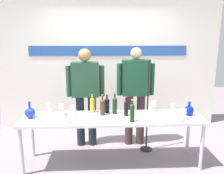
# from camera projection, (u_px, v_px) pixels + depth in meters

# --- Properties ---
(ground_plane) EXTENTS (10.00, 10.00, 0.00)m
(ground_plane) POSITION_uv_depth(u_px,v_px,m) (112.00, 162.00, 3.47)
(ground_plane) COLOR gray
(back_wall) EXTENTS (4.57, 0.11, 3.00)m
(back_wall) POSITION_uv_depth(u_px,v_px,m) (109.00, 56.00, 4.65)
(back_wall) COLOR white
(back_wall) RESTS_ON ground
(display_table) EXTENTS (2.65, 0.61, 0.73)m
(display_table) POSITION_uv_depth(u_px,v_px,m) (113.00, 121.00, 3.32)
(display_table) COLOR silver
(display_table) RESTS_ON ground
(decanter_blue_left) EXTENTS (0.15, 0.15, 0.25)m
(decanter_blue_left) POSITION_uv_depth(u_px,v_px,m) (30.00, 113.00, 3.26)
(decanter_blue_left) COLOR #1F3AA0
(decanter_blue_left) RESTS_ON display_table
(decanter_blue_right) EXTENTS (0.14, 0.14, 0.21)m
(decanter_blue_right) POSITION_uv_depth(u_px,v_px,m) (189.00, 110.00, 3.38)
(decanter_blue_right) COLOR #0A1DB3
(decanter_blue_right) RESTS_ON display_table
(presenter_left) EXTENTS (0.65, 0.22, 1.70)m
(presenter_left) POSITION_uv_depth(u_px,v_px,m) (86.00, 91.00, 3.84)
(presenter_left) COLOR black
(presenter_left) RESTS_ON ground
(presenter_right) EXTENTS (0.65, 0.22, 1.71)m
(presenter_right) POSITION_uv_depth(u_px,v_px,m) (135.00, 90.00, 3.88)
(presenter_right) COLOR #3E2C2D
(presenter_right) RESTS_ON ground
(wine_bottle_0) EXTENTS (0.07, 0.07, 0.32)m
(wine_bottle_0) POSITION_uv_depth(u_px,v_px,m) (92.00, 104.00, 3.49)
(wine_bottle_0) COLOR gold
(wine_bottle_0) RESTS_ON display_table
(wine_bottle_1) EXTENTS (0.07, 0.07, 0.31)m
(wine_bottle_1) POSITION_uv_depth(u_px,v_px,m) (107.00, 105.00, 3.48)
(wine_bottle_1) COLOR black
(wine_bottle_1) RESTS_ON display_table
(wine_bottle_2) EXTENTS (0.07, 0.07, 0.32)m
(wine_bottle_2) POSITION_uv_depth(u_px,v_px,m) (102.00, 107.00, 3.37)
(wine_bottle_2) COLOR #462F17
(wine_bottle_2) RESTS_ON display_table
(wine_bottle_3) EXTENTS (0.06, 0.06, 0.29)m
(wine_bottle_3) POSITION_uv_depth(u_px,v_px,m) (126.00, 107.00, 3.35)
(wine_bottle_3) COLOR black
(wine_bottle_3) RESTS_ON display_table
(wine_bottle_4) EXTENTS (0.07, 0.07, 0.31)m
(wine_bottle_4) POSITION_uv_depth(u_px,v_px,m) (115.00, 105.00, 3.43)
(wine_bottle_4) COLOR black
(wine_bottle_4) RESTS_ON display_table
(wine_bottle_5) EXTENTS (0.07, 0.07, 0.32)m
(wine_bottle_5) POSITION_uv_depth(u_px,v_px,m) (132.00, 112.00, 3.11)
(wine_bottle_5) COLOR #173715
(wine_bottle_5) RESTS_ON display_table
(wine_glass_left_0) EXTENTS (0.07, 0.07, 0.15)m
(wine_glass_left_0) POSITION_uv_depth(u_px,v_px,m) (61.00, 107.00, 3.46)
(wine_glass_left_0) COLOR white
(wine_glass_left_0) RESTS_ON display_table
(wine_glass_left_1) EXTENTS (0.07, 0.07, 0.15)m
(wine_glass_left_1) POSITION_uv_depth(u_px,v_px,m) (48.00, 106.00, 3.49)
(wine_glass_left_1) COLOR white
(wine_glass_left_1) RESTS_ON display_table
(wine_glass_left_2) EXTENTS (0.07, 0.07, 0.14)m
(wine_glass_left_2) POSITION_uv_depth(u_px,v_px,m) (50.00, 112.00, 3.21)
(wine_glass_left_2) COLOR white
(wine_glass_left_2) RESTS_ON display_table
(wine_glass_left_3) EXTENTS (0.07, 0.07, 0.16)m
(wine_glass_left_3) POSITION_uv_depth(u_px,v_px,m) (65.00, 115.00, 3.06)
(wine_glass_left_3) COLOR white
(wine_glass_left_3) RESTS_ON display_table
(wine_glass_left_4) EXTENTS (0.06, 0.06, 0.14)m
(wine_glass_left_4) POSITION_uv_depth(u_px,v_px,m) (73.00, 108.00, 3.42)
(wine_glass_left_4) COLOR white
(wine_glass_left_4) RESTS_ON display_table
(wine_glass_right_0) EXTENTS (0.06, 0.06, 0.16)m
(wine_glass_right_0) POSITION_uv_depth(u_px,v_px,m) (154.00, 104.00, 3.56)
(wine_glass_right_0) COLOR white
(wine_glass_right_0) RESTS_ON display_table
(wine_glass_right_1) EXTENTS (0.06, 0.06, 0.14)m
(wine_glass_right_1) POSITION_uv_depth(u_px,v_px,m) (185.00, 112.00, 3.23)
(wine_glass_right_1) COLOR white
(wine_glass_right_1) RESTS_ON display_table
(wine_glass_right_2) EXTENTS (0.07, 0.07, 0.15)m
(wine_glass_right_2) POSITION_uv_depth(u_px,v_px,m) (180.00, 113.00, 3.14)
(wine_glass_right_2) COLOR white
(wine_glass_right_2) RESTS_ON display_table
(wine_glass_right_3) EXTENTS (0.06, 0.06, 0.16)m
(wine_glass_right_3) POSITION_uv_depth(u_px,v_px,m) (151.00, 106.00, 3.45)
(wine_glass_right_3) COLOR white
(wine_glass_right_3) RESTS_ON display_table
(wine_glass_right_4) EXTENTS (0.06, 0.06, 0.15)m
(wine_glass_right_4) POSITION_uv_depth(u_px,v_px,m) (173.00, 106.00, 3.48)
(wine_glass_right_4) COLOR white
(wine_glass_right_4) RESTS_ON display_table
(microphone_stand) EXTENTS (0.20, 0.20, 1.55)m
(microphone_stand) POSITION_uv_depth(u_px,v_px,m) (147.00, 121.00, 3.74)
(microphone_stand) COLOR black
(microphone_stand) RESTS_ON ground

